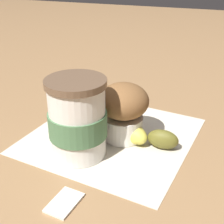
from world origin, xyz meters
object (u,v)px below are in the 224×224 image
(coffee_cup, at_px, (78,119))
(sugar_packet, at_px, (63,201))
(banana, at_px, (127,126))
(muffin, at_px, (123,110))

(coffee_cup, relative_size, sugar_packet, 2.51)
(banana, bearing_deg, muffin, 170.98)
(banana, xyz_separation_m, sugar_packet, (-0.19, 0.02, -0.01))
(coffee_cup, height_order, sugar_packet, coffee_cup)
(muffin, xyz_separation_m, banana, (0.02, -0.00, -0.04))
(muffin, relative_size, banana, 0.60)
(coffee_cup, distance_m, muffin, 0.08)
(muffin, bearing_deg, banana, -9.02)
(coffee_cup, height_order, banana, coffee_cup)
(muffin, distance_m, sugar_packet, 0.19)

